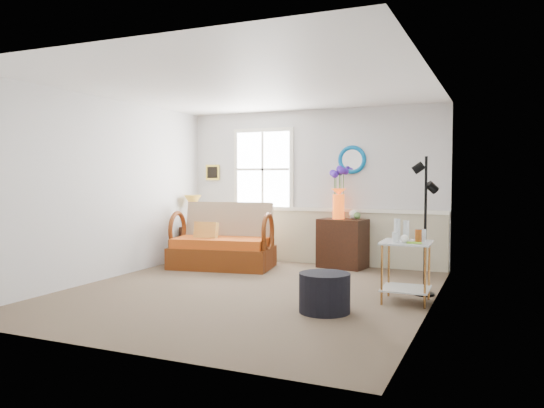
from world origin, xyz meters
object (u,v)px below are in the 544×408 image
at_px(floor_lamp, 425,226).
at_px(lamp_stand, 192,243).
at_px(side_table, 406,272).
at_px(ottoman, 324,293).
at_px(loveseat, 222,235).
at_px(cabinet, 343,243).

bearing_deg(floor_lamp, lamp_stand, 151.85).
distance_m(side_table, ottoman, 1.11).
xyz_separation_m(side_table, floor_lamp, (0.15, 0.48, 0.50)).
bearing_deg(side_table, lamp_stand, 156.97).
bearing_deg(lamp_stand, floor_lamp, -16.45).
xyz_separation_m(loveseat, lamp_stand, (-0.88, 0.49, -0.23)).
height_order(lamp_stand, cabinet, cabinet).
bearing_deg(loveseat, cabinet, 13.84).
distance_m(cabinet, ottoman, 2.89).
distance_m(lamp_stand, side_table, 4.35).
relative_size(loveseat, lamp_stand, 2.71).
bearing_deg(ottoman, cabinet, 102.12).
bearing_deg(floor_lamp, loveseat, 155.59).
relative_size(lamp_stand, cabinet, 0.75).
height_order(cabinet, floor_lamp, floor_lamp).
bearing_deg(ottoman, floor_lamp, 55.63).
xyz_separation_m(lamp_stand, cabinet, (2.66, 0.30, 0.10)).
bearing_deg(side_table, ottoman, -131.93).
bearing_deg(lamp_stand, ottoman, -37.62).
distance_m(lamp_stand, floor_lamp, 4.36).
bearing_deg(cabinet, floor_lamp, -36.44).
xyz_separation_m(cabinet, floor_lamp, (1.49, -1.52, 0.47)).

